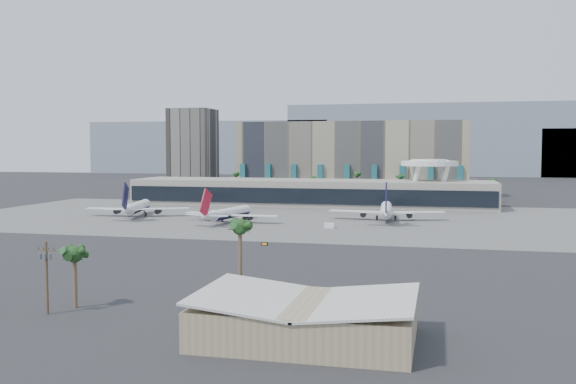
% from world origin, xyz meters
% --- Properties ---
extents(ground, '(900.00, 900.00, 0.00)m').
position_xyz_m(ground, '(0.00, 0.00, 0.00)').
color(ground, '#232326').
rests_on(ground, ground).
extents(apron_pad, '(260.00, 130.00, 0.06)m').
position_xyz_m(apron_pad, '(0.00, 55.00, 0.03)').
color(apron_pad, '#5B5B59').
rests_on(apron_pad, ground).
extents(mountain_ridge, '(680.00, 60.00, 70.00)m').
position_xyz_m(mountain_ridge, '(27.88, 470.00, 29.89)').
color(mountain_ridge, gray).
rests_on(mountain_ridge, ground).
extents(hotel, '(140.00, 30.00, 42.00)m').
position_xyz_m(hotel, '(10.00, 174.41, 16.81)').
color(hotel, tan).
rests_on(hotel, ground).
extents(office_tower, '(30.00, 30.00, 52.00)m').
position_xyz_m(office_tower, '(-95.00, 200.00, 22.94)').
color(office_tower, black).
rests_on(office_tower, ground).
extents(terminal, '(170.00, 32.50, 14.50)m').
position_xyz_m(terminal, '(0.00, 109.84, 6.52)').
color(terminal, '#ABA296').
rests_on(terminal, ground).
extents(saucer_structure, '(26.00, 26.00, 21.89)m').
position_xyz_m(saucer_structure, '(55.00, 116.00, 18.45)').
color(saucer_structure, white).
rests_on(saucer_structure, ground).
extents(palm_row, '(157.80, 2.80, 13.10)m').
position_xyz_m(palm_row, '(7.00, 145.00, 10.50)').
color(palm_row, brown).
rests_on(palm_row, ground).
extents(hangar_right, '(30.55, 20.60, 6.89)m').
position_xyz_m(hangar_right, '(42.00, -100.00, 2.95)').
color(hangar_right, '#998766').
rests_on(hangar_right, ground).
extents(utility_pole, '(3.20, 0.85, 12.00)m').
position_xyz_m(utility_pole, '(-2.00, -96.09, 7.14)').
color(utility_pole, '#4C3826').
rests_on(utility_pole, ground).
extents(airliner_left, '(40.22, 41.78, 14.65)m').
position_xyz_m(airliner_left, '(-56.72, 44.71, 3.70)').
color(airliner_left, white).
rests_on(airliner_left, ground).
extents(airliner_centre, '(37.22, 38.61, 13.41)m').
position_xyz_m(airliner_centre, '(-14.95, 34.02, 3.38)').
color(airliner_centre, white).
rests_on(airliner_centre, ground).
extents(airliner_right, '(43.16, 44.56, 15.38)m').
position_xyz_m(airliner_right, '(40.50, 53.77, 3.88)').
color(airliner_right, white).
rests_on(airliner_right, ground).
extents(service_vehicle_a, '(4.86, 2.80, 2.26)m').
position_xyz_m(service_vehicle_a, '(-27.59, 38.94, 1.13)').
color(service_vehicle_a, silver).
rests_on(service_vehicle_a, ground).
extents(service_vehicle_b, '(3.50, 2.05, 1.77)m').
position_xyz_m(service_vehicle_b, '(23.73, 25.77, 0.89)').
color(service_vehicle_b, white).
rests_on(service_vehicle_b, ground).
extents(taxiway_sign, '(2.04, 0.49, 0.92)m').
position_xyz_m(taxiway_sign, '(12.63, -16.38, 0.46)').
color(taxiway_sign, black).
rests_on(taxiway_sign, ground).
extents(near_palm_a, '(6.00, 6.00, 10.58)m').
position_xyz_m(near_palm_a, '(0.12, -91.17, 7.77)').
color(near_palm_a, brown).
rests_on(near_palm_a, ground).
extents(near_palm_b, '(6.00, 6.00, 15.01)m').
position_xyz_m(near_palm_b, '(26.77, -82.86, 12.10)').
color(near_palm_b, brown).
rests_on(near_palm_b, ground).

